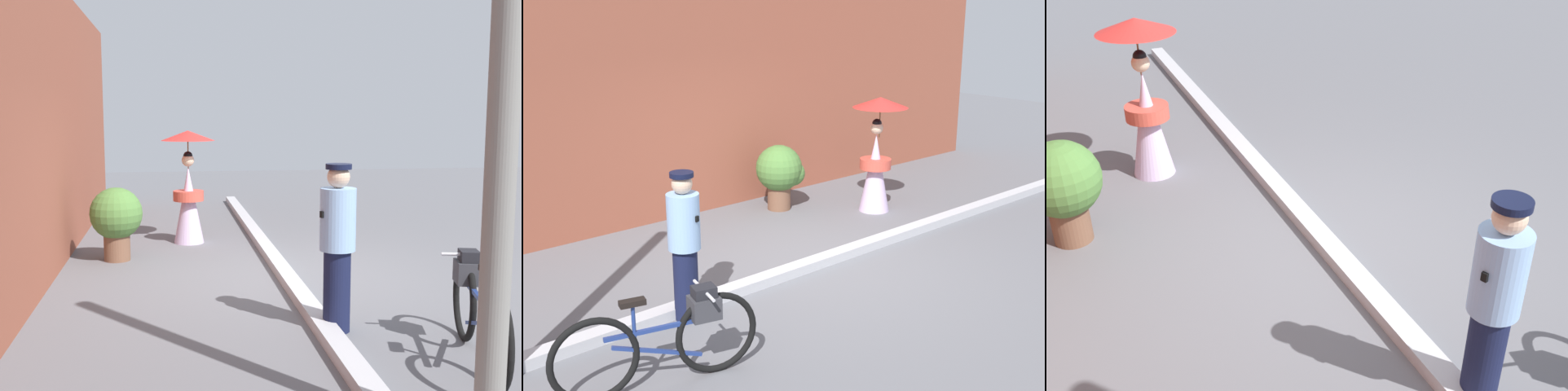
% 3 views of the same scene
% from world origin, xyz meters
% --- Properties ---
extents(ground_plane, '(30.00, 30.00, 0.00)m').
position_xyz_m(ground_plane, '(0.00, 0.00, 0.00)').
color(ground_plane, slate).
extents(building_wall, '(14.00, 0.40, 3.85)m').
position_xyz_m(building_wall, '(0.00, 3.08, 1.92)').
color(building_wall, brown).
rests_on(building_wall, ground_plane).
extents(sidewalk_curb, '(14.00, 0.20, 0.12)m').
position_xyz_m(sidewalk_curb, '(0.00, 0.00, 0.06)').
color(sidewalk_curb, '#B2B2B7').
rests_on(sidewalk_curb, ground_plane).
extents(bicycle_near_officer, '(1.83, 0.60, 0.87)m').
position_xyz_m(bicycle_near_officer, '(-2.94, -1.12, 0.45)').
color(bicycle_near_officer, black).
rests_on(bicycle_near_officer, ground_plane).
extents(person_officer, '(0.34, 0.37, 1.61)m').
position_xyz_m(person_officer, '(-2.08, -0.14, 0.85)').
color(person_officer, '#141938').
rests_on(person_officer, ground_plane).
extents(person_with_parasol, '(0.86, 0.86, 1.81)m').
position_xyz_m(person_with_parasol, '(2.33, 1.12, 0.94)').
color(person_with_parasol, silver).
rests_on(person_with_parasol, ground_plane).
extents(potted_plant_by_door, '(0.76, 0.74, 1.04)m').
position_xyz_m(potted_plant_by_door, '(1.24, 2.16, 0.61)').
color(potted_plant_by_door, brown).
rests_on(potted_plant_by_door, ground_plane).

